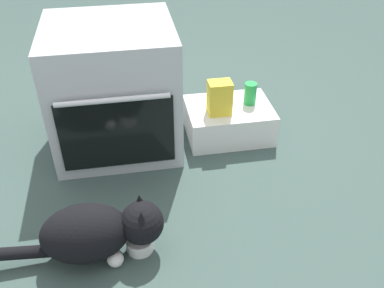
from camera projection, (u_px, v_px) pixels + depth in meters
ground at (142, 185)px, 2.06m from camera, size 8.00×8.00×0.00m
oven at (114, 89)px, 2.16m from camera, size 0.62×0.63×0.65m
pantry_cabinet at (229, 121)px, 2.35m from camera, size 0.46×0.34×0.18m
food_bowl at (140, 243)px, 1.73m from camera, size 0.11×0.11×0.08m
cat at (97, 231)px, 1.65m from camera, size 0.74×0.23×0.25m
soda_can at (250, 93)px, 2.30m from camera, size 0.07×0.07×0.12m
snack_bag at (220, 98)px, 2.20m from camera, size 0.12×0.09×0.18m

